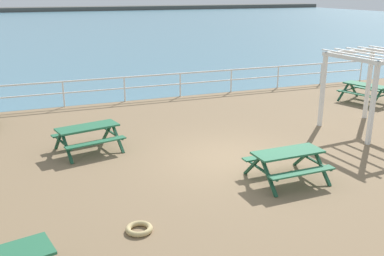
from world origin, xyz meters
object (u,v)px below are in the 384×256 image
at_px(picnic_table_far_left, 288,158).
at_px(picnic_table_seaward, 88,132).
at_px(picnic_table_near_right, 365,89).
at_px(lattice_pergola, 373,73).

height_order(picnic_table_far_left, picnic_table_seaward, same).
height_order(picnic_table_near_right, picnic_table_far_left, same).
distance_m(picnic_table_seaward, lattice_pergola, 9.48).
bearing_deg(picnic_table_near_right, lattice_pergola, 122.34).
relative_size(picnic_table_near_right, picnic_table_far_left, 1.17).
height_order(picnic_table_near_right, picnic_table_seaward, same).
relative_size(picnic_table_far_left, lattice_pergola, 0.67).
xyz_separation_m(picnic_table_seaward, lattice_pergola, (9.28, -1.36, 1.41)).
bearing_deg(picnic_table_seaward, picnic_table_near_right, -4.20).
relative_size(picnic_table_near_right, picnic_table_seaward, 1.03).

